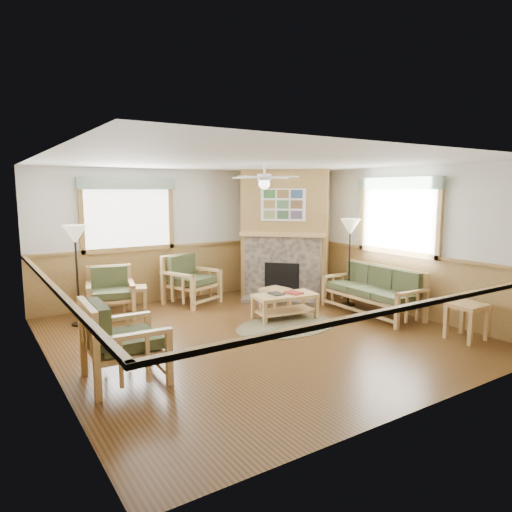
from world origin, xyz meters
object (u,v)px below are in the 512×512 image
end_table_chairs (135,300)px  floor_lamp_right (349,262)px  floor_lamp_left (77,275)px  armchair_back_left (111,293)px  coffee_table (285,306)px  end_table_sofa (467,321)px  footstool (275,299)px  armchair_back_right (192,280)px  sofa (372,291)px  armchair_left (125,340)px

end_table_chairs → floor_lamp_right: size_ratio=0.29×
end_table_chairs → floor_lamp_left: bearing=-167.8°
floor_lamp_left → floor_lamp_right: floor_lamp_right is taller
armchair_back_left → coffee_table: size_ratio=0.80×
armchair_back_left → end_table_sofa: 5.98m
footstool → floor_lamp_left: floor_lamp_left is taller
armchair_back_right → end_table_chairs: armchair_back_right is taller
end_table_chairs → floor_lamp_left: 1.21m
end_table_chairs → end_table_sofa: (3.79, -4.25, 0.03)m
armchair_back_left → end_table_sofa: (4.22, -4.24, -0.16)m
coffee_table → floor_lamp_right: bearing=11.3°
sofa → armchair_back_left: size_ratio=2.13×
end_table_sofa → floor_lamp_right: (0.00, 2.54, 0.58)m
armchair_back_right → floor_lamp_left: size_ratio=0.57×
armchair_back_left → armchair_left: 2.97m
sofa → footstool: size_ratio=4.13×
end_table_sofa → sofa: bearing=93.7°
end_table_chairs → floor_lamp_right: bearing=-24.4°
end_table_chairs → footstool: (2.39, -1.16, -0.05)m
armchair_left → footstool: 3.89m
armchair_left → armchair_back_left: bearing=-9.9°
sofa → coffee_table: (-1.53, 0.62, -0.22)m
armchair_back_right → coffee_table: (0.93, -1.92, -0.27)m
armchair_left → footstool: bearing=-60.7°
armchair_back_left → armchair_back_right: armchair_back_right is taller
coffee_table → footstool: 0.70m
armchair_back_left → armchair_back_right: (1.65, 0.12, 0.04)m
sofa → armchair_back_left: (-4.10, 2.41, 0.01)m
coffee_table → end_table_sofa: 2.94m
end_table_chairs → floor_lamp_right: 4.20m
armchair_back_right → floor_lamp_left: 2.30m
footstool → armchair_left: bearing=-153.0°
armchair_left → end_table_sofa: (4.85, -1.34, -0.21)m
end_table_chairs → end_table_sofa: 5.69m
armchair_left → coffee_table: armchair_left is taller
floor_lamp_left → end_table_sofa: bearing=-39.9°
sofa → armchair_back_right: 3.53m
armchair_back_left → coffee_table: 3.15m
armchair_back_left → floor_lamp_left: (-0.59, -0.21, 0.41)m
armchair_back_left → footstool: 3.06m
armchair_back_left → floor_lamp_left: size_ratio=0.52×
armchair_back_right → sofa: bearing=-68.1°
sofa → armchair_left: (-4.73, -0.48, 0.06)m
armchair_back_left → footstool: armchair_back_left is taller
armchair_left → end_table_chairs: 3.11m
end_table_sofa → floor_lamp_right: size_ratio=0.33×
armchair_back_left → floor_lamp_right: floor_lamp_right is taller
floor_lamp_left → footstool: bearing=-15.3°
armchair_back_left → end_table_chairs: bearing=14.7°
armchair_back_right → armchair_left: bearing=-149.3°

